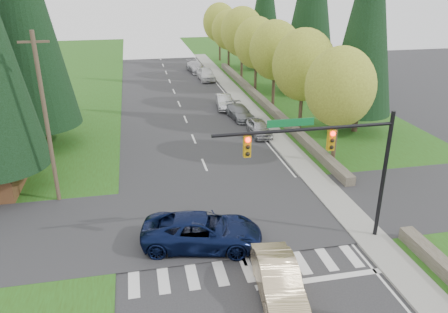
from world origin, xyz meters
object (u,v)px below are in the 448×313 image
object	(u,v)px
parked_car_c	(224,102)
parked_car_d	(206,74)
parked_car_a	(259,128)
sedan_champagne	(278,280)
parked_car_b	(240,112)
suv_navy	(202,231)
parked_car_e	(196,67)

from	to	relation	value
parked_car_c	parked_car_d	size ratio (longest dim) A/B	0.88
parked_car_a	sedan_champagne	bearing A→B (deg)	-104.03
parked_car_d	parked_car_b	bearing A→B (deg)	-90.20
suv_navy	parked_car_b	xyz separation A→B (m)	(6.84, 20.13, -0.20)
parked_car_a	parked_car_c	world-z (taller)	parked_car_c
sedan_champagne	parked_car_a	size ratio (longest dim) A/B	1.21
suv_navy	parked_car_c	xyz separation A→B (m)	(6.12, 23.92, -0.15)
parked_car_b	parked_car_e	size ratio (longest dim) A/B	0.87
parked_car_e	parked_car_b	bearing A→B (deg)	-93.41
sedan_champagne	parked_car_a	distance (m)	20.15
sedan_champagne	parked_car_d	bearing A→B (deg)	90.35
sedan_champagne	parked_car_d	world-z (taller)	parked_car_d
sedan_champagne	suv_navy	xyz separation A→B (m)	(-2.55, 4.30, 0.05)
sedan_champagne	parked_car_d	distance (m)	41.63
sedan_champagne	parked_car_c	size ratio (longest dim) A/B	1.14
suv_navy	parked_car_e	size ratio (longest dim) A/B	1.20
suv_navy	parked_car_d	bearing A→B (deg)	2.57
suv_navy	parked_car_a	distance (m)	16.95
suv_navy	parked_car_e	bearing A→B (deg)	4.52
parked_car_d	parked_car_e	size ratio (longest dim) A/B	0.95
suv_navy	parked_car_e	world-z (taller)	suv_navy
parked_car_a	parked_car_b	size ratio (longest dim) A/B	0.90
suv_navy	parked_car_a	xyz separation A→B (m)	(7.35, 15.27, -0.17)
sedan_champagne	parked_car_d	size ratio (longest dim) A/B	1.00
suv_navy	parked_car_d	world-z (taller)	suv_navy
parked_car_b	parked_car_e	world-z (taller)	parked_car_e
parked_car_e	parked_car_c	bearing A→B (deg)	-95.19
sedan_champagne	parked_car_e	size ratio (longest dim) A/B	0.95
parked_car_d	parked_car_e	bearing A→B (deg)	94.53
parked_car_d	parked_car_e	xyz separation A→B (m)	(-0.55, 5.33, -0.08)
parked_car_c	parked_car_a	bearing A→B (deg)	-76.24
parked_car_a	parked_car_e	world-z (taller)	parked_car_e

